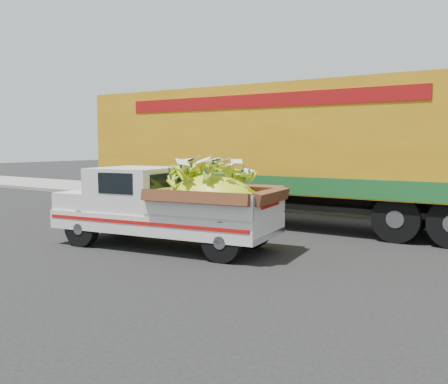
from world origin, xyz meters
The scene contains 6 objects.
ground centered at (0.00, 0.00, 0.00)m, with size 100.00×100.00×0.00m, color black.
curb centered at (0.00, 6.82, 0.07)m, with size 60.00×0.25×0.15m, color gray.
sidewalk centered at (0.00, 8.92, 0.07)m, with size 60.00×4.00×0.14m, color gray.
building_left centered at (-8.00, 14.82, 2.50)m, with size 18.00×6.00×5.00m, color gray.
pickup_truck centered at (-1.42, 0.16, 0.93)m, with size 5.12×2.48×1.72m.
semi_trailer centered at (-1.25, 4.37, 2.12)m, with size 12.02×2.80×3.80m.
Camera 1 is at (5.33, -8.07, 2.24)m, focal length 40.00 mm.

